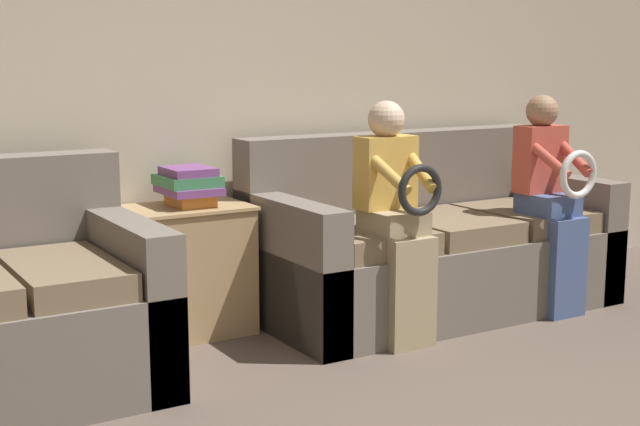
# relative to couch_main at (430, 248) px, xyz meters

# --- Properties ---
(wall_back) EXTENTS (7.05, 0.06, 2.55)m
(wall_back) POSITION_rel_couch_main_xyz_m (-1.09, 0.50, 0.95)
(wall_back) COLOR beige
(wall_back) RESTS_ON ground_plane
(couch_main) EXTENTS (1.94, 0.90, 0.94)m
(couch_main) POSITION_rel_couch_main_xyz_m (0.00, 0.00, 0.00)
(couch_main) COLOR #70665B
(couch_main) RESTS_ON ground_plane
(child_left_seated) EXTENTS (0.29, 0.38, 1.14)m
(child_left_seated) POSITION_rel_couch_main_xyz_m (-0.50, -0.38, 0.31)
(child_left_seated) COLOR tan
(child_left_seated) RESTS_ON ground_plane
(child_right_seated) EXTENTS (0.27, 0.37, 1.15)m
(child_right_seated) POSITION_rel_couch_main_xyz_m (0.50, -0.38, 0.31)
(child_right_seated) COLOR #475B8E
(child_right_seated) RESTS_ON ground_plane
(side_shelf) EXTENTS (0.58, 0.42, 0.64)m
(side_shelf) POSITION_rel_couch_main_xyz_m (-1.29, 0.24, -0.00)
(side_shelf) COLOR tan
(side_shelf) RESTS_ON ground_plane
(book_stack) EXTENTS (0.26, 0.32, 0.19)m
(book_stack) POSITION_rel_couch_main_xyz_m (-1.28, 0.25, 0.41)
(book_stack) COLOR orange
(book_stack) RESTS_ON side_shelf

